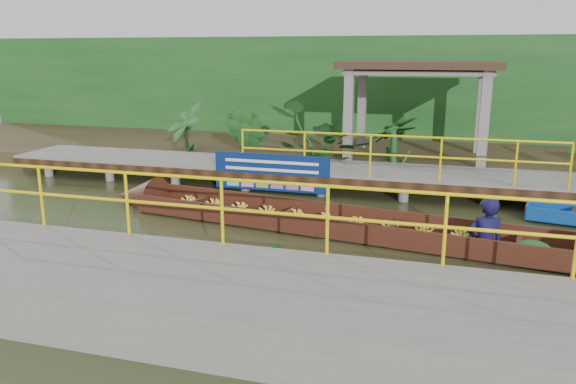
# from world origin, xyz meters

# --- Properties ---
(ground) EXTENTS (80.00, 80.00, 0.00)m
(ground) POSITION_xyz_m (0.00, 0.00, 0.00)
(ground) COLOR #2E3118
(ground) RESTS_ON ground
(land_strip) EXTENTS (30.00, 8.00, 0.45)m
(land_strip) POSITION_xyz_m (0.00, 7.50, 0.23)
(land_strip) COLOR #322919
(land_strip) RESTS_ON ground
(far_dock) EXTENTS (16.00, 2.06, 1.66)m
(far_dock) POSITION_xyz_m (0.02, 3.43, 0.48)
(far_dock) COLOR slate
(far_dock) RESTS_ON ground
(near_dock) EXTENTS (18.00, 2.40, 1.73)m
(near_dock) POSITION_xyz_m (1.00, -4.20, 0.30)
(near_dock) COLOR slate
(near_dock) RESTS_ON ground
(pavilion) EXTENTS (4.40, 3.00, 3.00)m
(pavilion) POSITION_xyz_m (3.00, 6.30, 2.82)
(pavilion) COLOR slate
(pavilion) RESTS_ON ground
(foliage_backdrop) EXTENTS (30.00, 0.80, 4.00)m
(foliage_backdrop) POSITION_xyz_m (0.00, 10.00, 2.00)
(foliage_backdrop) COLOR #15431A
(foliage_backdrop) RESTS_ON ground
(vendor_boat) EXTENTS (11.04, 2.69, 2.32)m
(vendor_boat) POSITION_xyz_m (2.25, -0.07, 0.25)
(vendor_boat) COLOR #34160E
(vendor_boat) RESTS_ON ground
(blue_banner) EXTENTS (2.97, 0.04, 0.93)m
(blue_banner) POSITION_xyz_m (-0.23, 2.48, 0.56)
(blue_banner) COLOR navy
(blue_banner) RESTS_ON ground
(tropical_plants) EXTENTS (14.31, 1.31, 1.63)m
(tropical_plants) POSITION_xyz_m (2.25, 5.30, 1.27)
(tropical_plants) COLOR #15431A
(tropical_plants) RESTS_ON ground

